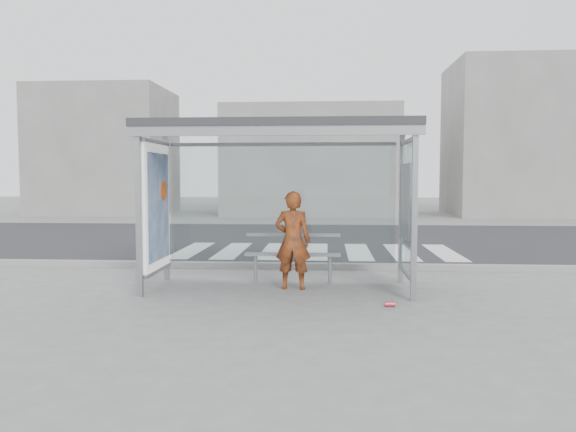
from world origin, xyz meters
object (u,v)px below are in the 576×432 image
object	(u,v)px
bus_shelter	(255,164)
person	(293,240)
soda_can	(390,304)
bench	(293,254)

from	to	relation	value
bus_shelter	person	distance (m)	1.35
person	soda_can	distance (m)	1.94
bus_shelter	bench	bearing A→B (deg)	38.89
bench	soda_can	size ratio (longest dim) A/B	11.67
bench	person	bearing A→B (deg)	-86.39
bus_shelter	soda_can	world-z (taller)	bus_shelter
soda_can	bench	bearing A→B (deg)	131.31
bench	soda_can	bearing A→B (deg)	-48.69
person	bench	xyz separation A→B (m)	(-0.03, 0.50, -0.28)
bench	soda_can	world-z (taller)	bench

